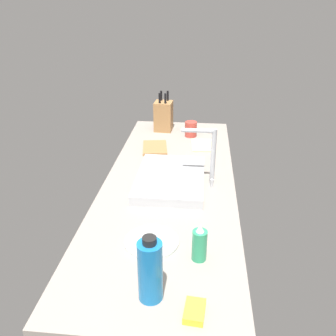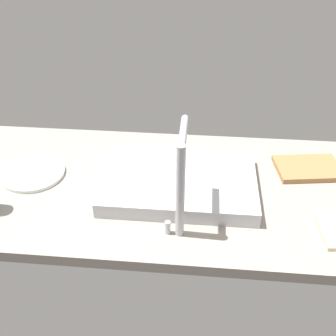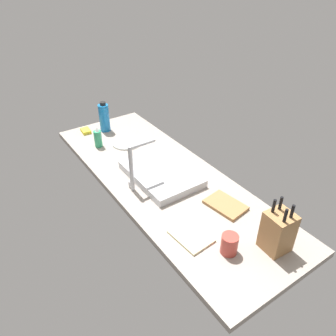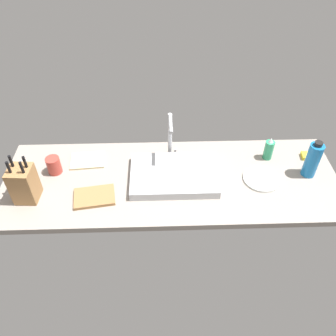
{
  "view_description": "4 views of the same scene",
  "coord_description": "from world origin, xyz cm",
  "px_view_note": "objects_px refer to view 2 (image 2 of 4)",
  "views": [
    {
      "loc": [
        159.46,
        15.33,
        88.95
      ],
      "look_at": [
        4.41,
        -0.24,
        13.22
      ],
      "focal_mm": 38.47,
      "sensor_mm": 36.0,
      "label": 1
    },
    {
      "loc": [
        -4.58,
        104.7,
        84.44
      ],
      "look_at": [
        5.05,
        0.88,
        11.11
      ],
      "focal_mm": 44.45,
      "sensor_mm": 36.0,
      "label": 2
    },
    {
      "loc": [
        -135.34,
        89.31,
        119.19
      ],
      "look_at": [
        0.37,
        -3.6,
        9.03
      ],
      "focal_mm": 35.2,
      "sensor_mm": 36.0,
      "label": 3
    },
    {
      "loc": [
        -6.12,
        -137.18,
        139.99
      ],
      "look_at": [
        -1.73,
        2.02,
        9.97
      ],
      "focal_mm": 37.31,
      "sensor_mm": 36.0,
      "label": 4
    }
  ],
  "objects_px": {
    "faucet": "(181,179)",
    "dinner_plate": "(33,173)",
    "cutting_board": "(308,168)",
    "sink_basin": "(180,182)"
  },
  "relations": [
    {
      "from": "faucet",
      "to": "cutting_board",
      "type": "relative_size",
      "value": 1.36
    },
    {
      "from": "sink_basin",
      "to": "dinner_plate",
      "type": "relative_size",
      "value": 2.3
    },
    {
      "from": "cutting_board",
      "to": "sink_basin",
      "type": "bearing_deg",
      "value": 17.78
    },
    {
      "from": "sink_basin",
      "to": "dinner_plate",
      "type": "bearing_deg",
      "value": -3.06
    },
    {
      "from": "faucet",
      "to": "dinner_plate",
      "type": "xyz_separation_m",
      "value": [
        0.5,
        -0.21,
        -0.17
      ]
    },
    {
      "from": "sink_basin",
      "to": "faucet",
      "type": "height_order",
      "value": "faucet"
    },
    {
      "from": "sink_basin",
      "to": "cutting_board",
      "type": "relative_size",
      "value": 2.25
    },
    {
      "from": "sink_basin",
      "to": "faucet",
      "type": "distance_m",
      "value": 0.24
    },
    {
      "from": "faucet",
      "to": "dinner_plate",
      "type": "relative_size",
      "value": 1.39
    },
    {
      "from": "sink_basin",
      "to": "faucet",
      "type": "xyz_separation_m",
      "value": [
        -0.01,
        0.18,
        0.15
      ]
    }
  ]
}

